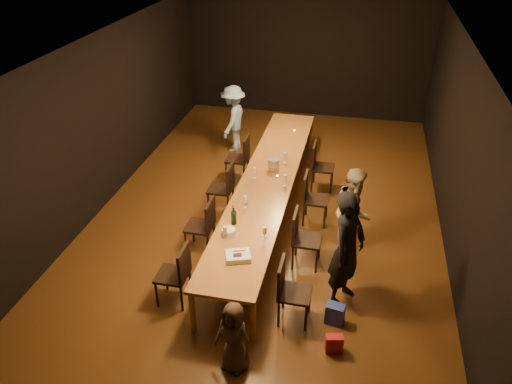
% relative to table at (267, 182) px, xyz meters
% --- Properties ---
extents(ground, '(10.00, 10.00, 0.00)m').
position_rel_table_xyz_m(ground, '(0.00, 0.00, -0.70)').
color(ground, '#402010').
rests_on(ground, ground).
extents(room_shell, '(6.04, 10.04, 3.02)m').
position_rel_table_xyz_m(room_shell, '(0.00, 0.00, 1.38)').
color(room_shell, black).
rests_on(room_shell, ground).
extents(table, '(0.90, 6.00, 0.75)m').
position_rel_table_xyz_m(table, '(0.00, 0.00, 0.00)').
color(table, '#965E2B').
rests_on(table, ground).
extents(chair_right_0, '(0.42, 0.42, 0.93)m').
position_rel_table_xyz_m(chair_right_0, '(0.85, -2.40, -0.24)').
color(chair_right_0, black).
rests_on(chair_right_0, ground).
extents(chair_right_1, '(0.42, 0.42, 0.93)m').
position_rel_table_xyz_m(chair_right_1, '(0.85, -1.20, -0.24)').
color(chair_right_1, black).
rests_on(chair_right_1, ground).
extents(chair_right_2, '(0.42, 0.42, 0.93)m').
position_rel_table_xyz_m(chair_right_2, '(0.85, 0.00, -0.24)').
color(chair_right_2, black).
rests_on(chair_right_2, ground).
extents(chair_right_3, '(0.42, 0.42, 0.93)m').
position_rel_table_xyz_m(chair_right_3, '(0.85, 1.20, -0.24)').
color(chair_right_3, black).
rests_on(chair_right_3, ground).
extents(chair_left_0, '(0.42, 0.42, 0.93)m').
position_rel_table_xyz_m(chair_left_0, '(-0.85, -2.40, -0.24)').
color(chair_left_0, black).
rests_on(chair_left_0, ground).
extents(chair_left_1, '(0.42, 0.42, 0.93)m').
position_rel_table_xyz_m(chair_left_1, '(-0.85, -1.20, -0.24)').
color(chair_left_1, black).
rests_on(chair_left_1, ground).
extents(chair_left_2, '(0.42, 0.42, 0.93)m').
position_rel_table_xyz_m(chair_left_2, '(-0.85, 0.00, -0.24)').
color(chair_left_2, black).
rests_on(chair_left_2, ground).
extents(chair_left_3, '(0.42, 0.42, 0.93)m').
position_rel_table_xyz_m(chair_left_3, '(-0.85, 1.20, -0.24)').
color(chair_left_3, black).
rests_on(chair_left_3, ground).
extents(woman_birthday, '(0.62, 0.74, 1.73)m').
position_rel_table_xyz_m(woman_birthday, '(1.45, -1.85, 0.16)').
color(woman_birthday, black).
rests_on(woman_birthday, ground).
extents(woman_tan, '(0.56, 0.71, 1.43)m').
position_rel_table_xyz_m(woman_tan, '(1.49, -0.61, 0.01)').
color(woman_tan, beige).
rests_on(woman_tan, ground).
extents(man_blue, '(0.62, 0.99, 1.48)m').
position_rel_table_xyz_m(man_blue, '(-1.26, 2.51, 0.04)').
color(man_blue, '#8CACD8').
rests_on(man_blue, ground).
extents(child, '(0.56, 0.45, 0.98)m').
position_rel_table_xyz_m(child, '(0.27, -3.34, -0.21)').
color(child, '#433426').
rests_on(child, ground).
extents(gift_bag_red, '(0.23, 0.16, 0.25)m').
position_rel_table_xyz_m(gift_bag_red, '(1.42, -2.85, -0.58)').
color(gift_bag_red, red).
rests_on(gift_bag_red, ground).
extents(gift_bag_blue, '(0.27, 0.20, 0.30)m').
position_rel_table_xyz_m(gift_bag_blue, '(1.39, -2.35, -0.55)').
color(gift_bag_blue, '#293EB4').
rests_on(gift_bag_blue, ground).
extents(birthday_cake, '(0.40, 0.36, 0.08)m').
position_rel_table_xyz_m(birthday_cake, '(0.04, -2.22, 0.09)').
color(birthday_cake, white).
rests_on(birthday_cake, table).
extents(plate_stack, '(0.20, 0.20, 0.11)m').
position_rel_table_xyz_m(plate_stack, '(-0.22, -1.74, 0.10)').
color(plate_stack, white).
rests_on(plate_stack, table).
extents(champagne_bottle, '(0.09, 0.09, 0.33)m').
position_rel_table_xyz_m(champagne_bottle, '(-0.22, -1.44, 0.21)').
color(champagne_bottle, black).
rests_on(champagne_bottle, table).
extents(ice_bucket, '(0.22, 0.22, 0.22)m').
position_rel_table_xyz_m(ice_bucket, '(0.04, 0.34, 0.16)').
color(ice_bucket, '#A5A6AA').
rests_on(ice_bucket, table).
extents(wineglass_0, '(0.06, 0.06, 0.21)m').
position_rel_table_xyz_m(wineglass_0, '(-0.25, -1.82, 0.15)').
color(wineglass_0, beige).
rests_on(wineglass_0, table).
extents(wineglass_1, '(0.06, 0.06, 0.21)m').
position_rel_table_xyz_m(wineglass_1, '(0.30, -1.71, 0.15)').
color(wineglass_1, beige).
rests_on(wineglass_1, table).
extents(wineglass_2, '(0.06, 0.06, 0.21)m').
position_rel_table_xyz_m(wineglass_2, '(-0.16, -0.96, 0.15)').
color(wineglass_2, silver).
rests_on(wineglass_2, table).
extents(wineglass_3, '(0.06, 0.06, 0.21)m').
position_rel_table_xyz_m(wineglass_3, '(0.32, -0.16, 0.15)').
color(wineglass_3, beige).
rests_on(wineglass_3, table).
extents(wineglass_4, '(0.06, 0.06, 0.21)m').
position_rel_table_xyz_m(wineglass_4, '(-0.23, -0.02, 0.15)').
color(wineglass_4, silver).
rests_on(wineglass_4, table).
extents(wineglass_5, '(0.06, 0.06, 0.21)m').
position_rel_table_xyz_m(wineglass_5, '(0.19, 0.66, 0.15)').
color(wineglass_5, silver).
rests_on(wineglass_5, table).
extents(tealight_near, '(0.05, 0.05, 0.03)m').
position_rel_table_xyz_m(tealight_near, '(0.15, -2.16, 0.06)').
color(tealight_near, '#B2B7B2').
rests_on(tealight_near, table).
extents(tealight_mid, '(0.05, 0.05, 0.03)m').
position_rel_table_xyz_m(tealight_mid, '(0.15, 0.10, 0.06)').
color(tealight_mid, '#B2B7B2').
rests_on(tealight_mid, table).
extents(tealight_far, '(0.05, 0.05, 0.03)m').
position_rel_table_xyz_m(tealight_far, '(0.15, 2.07, 0.06)').
color(tealight_far, '#B2B7B2').
rests_on(tealight_far, table).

